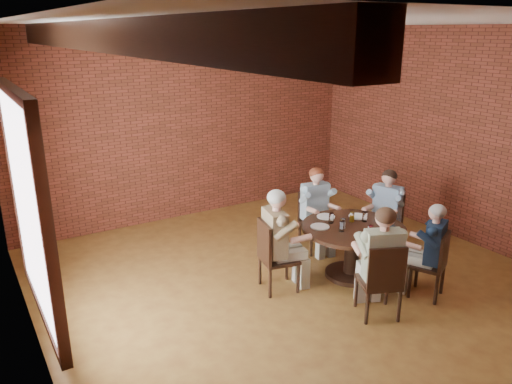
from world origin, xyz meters
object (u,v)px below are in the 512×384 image
diner_c (279,241)px  diner_d (380,262)px  chair_a (387,221)px  chair_d (382,279)px  chair_c (272,254)px  diner_a (385,213)px  diner_e (430,251)px  diner_b (316,210)px  smartphone (391,226)px  chair_b (313,218)px  chair_e (435,263)px  dining_table (353,241)px

diner_c → diner_d: bearing=-137.9°
chair_a → chair_d: size_ratio=0.96×
chair_c → diner_a: bearing=-75.7°
chair_d → diner_e: diner_e is taller
diner_b → diner_d: size_ratio=0.95×
diner_b → diner_d: bearing=-98.6°
diner_d → smartphone: diner_d is taller
diner_d → diner_c: bearing=-36.3°
chair_b → diner_c: diner_c is taller
chair_d → chair_e: chair_d is taller
diner_e → diner_a: bearing=-137.4°
chair_c → diner_c: diner_c is taller
dining_table → diner_d: size_ratio=1.02×
diner_a → chair_b: 1.10m
diner_a → chair_a: bearing=90.0°
chair_b → chair_c: chair_c is taller
diner_a → chair_c: bearing=-107.2°
smartphone → diner_a: bearing=32.5°
chair_e → diner_e: bearing=-90.0°
chair_c → smartphone: 1.70m
chair_e → chair_a: bearing=-137.8°
diner_e → smartphone: 0.67m
chair_a → chair_c: bearing=-106.5°
diner_c → chair_e: diner_c is taller
diner_a → diner_c: bearing=-106.5°
chair_b → diner_e: size_ratio=0.74×
diner_b → diner_e: bearing=-72.8°
diner_c → smartphone: (1.51, -0.50, 0.06)m
chair_d → chair_a: bearing=-113.2°
diner_b → chair_c: size_ratio=1.37×
diner_b → chair_b: bearing=90.0°
chair_a → diner_c: (-2.09, -0.11, 0.19)m
chair_c → diner_c: bearing=-90.0°
diner_c → chair_d: size_ratio=1.43×
chair_a → smartphone: (-0.58, -0.62, 0.25)m
chair_d → dining_table: bearing=-90.0°
chair_e → diner_e: 0.16m
dining_table → chair_c: size_ratio=1.47×
diner_b → chair_e: diner_b is taller
diner_b → diner_d: 1.96m
diner_e → chair_e: bearing=90.0°
diner_a → chair_e: bearing=-37.8°
diner_e → chair_c: bearing=-62.5°
chair_b → diner_c: 1.46m
chair_a → smartphone: 0.88m
chair_a → diner_b: (-0.90, 0.61, 0.16)m
chair_a → chair_e: chair_a is taller
dining_table → diner_a: bearing=19.0°
diner_d → chair_e: size_ratio=1.55×
chair_e → chair_d: bearing=-25.6°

